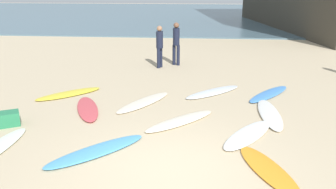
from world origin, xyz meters
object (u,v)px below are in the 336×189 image
(beachgoer_mid, at_px, (160,45))
(surfboard_0, at_px, (144,102))
(surfboard_1, at_px, (97,151))
(beach_cooler, at_px, (7,119))
(surfboard_6, at_px, (69,94))
(beachgoer_far, at_px, (176,41))
(surfboard_5, at_px, (88,109))
(surfboard_10, at_px, (248,135))
(surfboard_7, at_px, (213,92))
(surfboard_8, at_px, (180,121))
(surfboard_2, at_px, (270,114))
(surfboard_9, at_px, (269,94))
(surfboard_4, at_px, (268,169))

(beachgoer_mid, bearing_deg, surfboard_0, 21.12)
(surfboard_1, height_order, beach_cooler, beach_cooler)
(surfboard_6, xyz_separation_m, beachgoer_far, (3.01, 4.75, 0.98))
(surfboard_6, relative_size, beachgoer_mid, 1.25)
(surfboard_5, height_order, beachgoer_far, beachgoer_far)
(surfboard_10, bearing_deg, beachgoer_far, 137.57)
(surfboard_7, relative_size, beachgoer_far, 1.28)
(surfboard_1, bearing_deg, beachgoer_mid, -50.66)
(surfboard_7, height_order, beachgoer_mid, beachgoer_mid)
(beachgoer_mid, bearing_deg, surfboard_10, 42.39)
(surfboard_8, relative_size, beachgoer_far, 1.25)
(surfboard_6, xyz_separation_m, surfboard_10, (5.25, -2.75, 0.00))
(surfboard_0, height_order, surfboard_1, surfboard_1)
(surfboard_2, relative_size, surfboard_10, 1.17)
(beach_cooler, bearing_deg, surfboard_7, 32.98)
(surfboard_5, bearing_deg, beachgoer_far, -130.06)
(beach_cooler, bearing_deg, surfboard_6, 77.88)
(surfboard_2, bearing_deg, surfboard_0, -11.19)
(surfboard_2, bearing_deg, surfboard_6, -12.25)
(surfboard_5, relative_size, beachgoer_mid, 1.27)
(surfboard_8, relative_size, surfboard_9, 0.96)
(surfboard_1, height_order, surfboard_6, surfboard_1)
(surfboard_1, xyz_separation_m, beach_cooler, (-2.61, 1.26, 0.13))
(surfboard_8, bearing_deg, surfboard_9, 87.49)
(surfboard_7, bearing_deg, surfboard_5, 74.14)
(surfboard_1, height_order, surfboard_10, surfboard_10)
(surfboard_10, bearing_deg, surfboard_1, -129.07)
(surfboard_2, distance_m, beachgoer_mid, 6.60)
(surfboard_8, height_order, surfboard_9, surfboard_9)
(surfboard_5, distance_m, surfboard_6, 1.68)
(surfboard_7, height_order, surfboard_10, surfboard_10)
(surfboard_8, height_order, beachgoer_mid, beachgoer_mid)
(surfboard_4, height_order, surfboard_7, surfboard_7)
(surfboard_10, bearing_deg, surfboard_8, -173.36)
(surfboard_9, height_order, beachgoer_mid, beachgoer_mid)
(surfboard_1, relative_size, surfboard_4, 1.15)
(surfboard_5, xyz_separation_m, beachgoer_mid, (1.34, 5.52, 0.92))
(surfboard_4, xyz_separation_m, surfboard_9, (0.82, 4.94, 0.01))
(surfboard_7, relative_size, surfboard_9, 0.99)
(surfboard_1, distance_m, surfboard_5, 2.77)
(surfboard_9, bearing_deg, surfboard_1, 81.85)
(beachgoer_mid, height_order, beach_cooler, beachgoer_mid)
(surfboard_5, distance_m, beach_cooler, 2.08)
(surfboard_0, distance_m, surfboard_2, 3.56)
(surfboard_1, bearing_deg, surfboard_2, -104.46)
(surfboard_4, bearing_deg, surfboard_6, 121.63)
(beachgoer_far, bearing_deg, surfboard_7, -45.48)
(beachgoer_far, bearing_deg, surfboard_9, -27.62)
(surfboard_2, bearing_deg, surfboard_4, 79.97)
(surfboard_4, xyz_separation_m, beachgoer_mid, (-3.08, 8.52, 0.93))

